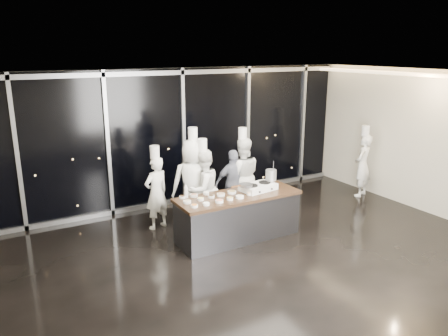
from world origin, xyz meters
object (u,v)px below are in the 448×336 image
at_px(chef_center, 203,189).
at_px(chef_right, 242,175).
at_px(stove, 258,187).
at_px(frying_pan, 245,185).
at_px(guest, 234,183).
at_px(stock_pot, 271,175).
at_px(chef_far_left, 156,192).
at_px(chef_left, 194,182).
at_px(demo_counter, 238,216).
at_px(chef_side, 363,165).

height_order(chef_center, chef_right, chef_right).
xyz_separation_m(stove, frying_pan, (-0.32, -0.03, 0.10)).
bearing_deg(chef_right, guest, 33.18).
bearing_deg(stock_pot, frying_pan, -172.61).
relative_size(guest, chef_right, 0.76).
distance_m(stove, chef_center, 1.16).
bearing_deg(stock_pot, chef_far_left, 150.15).
xyz_separation_m(chef_left, guest, (1.02, 0.07, -0.19)).
bearing_deg(demo_counter, chef_center, 111.82).
relative_size(chef_left, chef_side, 1.16).
xyz_separation_m(stove, guest, (0.08, 1.07, -0.21)).
height_order(guest, chef_right, chef_right).
height_order(stove, guest, guest).
xyz_separation_m(frying_pan, chef_side, (3.89, 0.65, -0.25)).
xyz_separation_m(chef_left, chef_right, (1.26, 0.12, -0.07)).
bearing_deg(guest, chef_far_left, 5.23).
bearing_deg(frying_pan, stove, -2.67).
bearing_deg(chef_side, chef_far_left, -31.42).
distance_m(stove, chef_side, 3.63).
height_order(frying_pan, guest, guest).
xyz_separation_m(frying_pan, chef_far_left, (-1.36, 1.25, -0.28)).
distance_m(chef_right, chef_side, 3.29).
bearing_deg(chef_side, demo_counter, -15.61).
height_order(demo_counter, chef_left, chef_left).
xyz_separation_m(stock_pot, chef_center, (-1.18, 0.74, -0.31)).
height_order(stock_pot, chef_far_left, chef_far_left).
xyz_separation_m(stove, chef_left, (-0.94, 1.00, -0.02)).
bearing_deg(chef_center, frying_pan, 103.78).
bearing_deg(demo_counter, stock_pot, 6.85).
distance_m(frying_pan, chef_right, 1.33).
distance_m(demo_counter, chef_center, 0.99).
height_order(stock_pot, chef_center, chef_center).
bearing_deg(chef_center, chef_far_left, -44.27).
bearing_deg(stove, demo_counter, 177.10).
bearing_deg(chef_center, stove, 118.39).
distance_m(stove, stock_pot, 0.39).
relative_size(guest, chef_side, 0.83).
height_order(chef_left, chef_right, chef_left).
distance_m(guest, chef_side, 3.52).
relative_size(chef_far_left, chef_right, 0.89).
height_order(demo_counter, frying_pan, frying_pan).
bearing_deg(chef_far_left, stove, 126.94).
bearing_deg(chef_far_left, chef_right, 160.04).
height_order(frying_pan, chef_center, chef_center).
bearing_deg(frying_pan, chef_right, 52.78).
height_order(frying_pan, chef_far_left, chef_far_left).
height_order(demo_counter, chef_far_left, chef_far_left).
height_order(stock_pot, chef_side, chef_side).
bearing_deg(chef_center, chef_right, 177.90).
height_order(chef_left, chef_side, chef_left).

